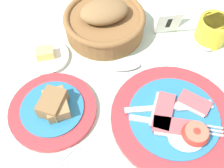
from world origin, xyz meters
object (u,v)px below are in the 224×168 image
(breakfast_plate, at_px, (176,120))
(bread_plate, at_px, (53,108))
(sugar_cup, at_px, (212,30))
(teaspoon_near_cup, at_px, (208,49))
(butter_dish, at_px, (46,56))
(bread_basket, at_px, (105,21))
(number_card, at_px, (167,20))
(teaspoon_by_saucer, at_px, (114,68))

(breakfast_plate, xyz_separation_m, bread_plate, (-0.25, 0.03, 0.00))
(sugar_cup, bearing_deg, bread_plate, -151.78)
(teaspoon_near_cup, bearing_deg, butter_dish, 58.34)
(breakfast_plate, distance_m, bread_plate, 0.26)
(bread_basket, relative_size, number_card, 2.80)
(sugar_cup, height_order, butter_dish, sugar_cup)
(bread_plate, relative_size, number_card, 2.51)
(sugar_cup, xyz_separation_m, teaspoon_by_saucer, (-0.24, -0.09, -0.03))
(butter_dish, bearing_deg, breakfast_plate, -31.41)
(teaspoon_by_saucer, bearing_deg, bread_basket, 92.69)
(bread_basket, xyz_separation_m, teaspoon_near_cup, (0.26, -0.07, -0.03))
(butter_dish, distance_m, teaspoon_near_cup, 0.40)
(butter_dish, xyz_separation_m, teaspoon_near_cup, (0.40, 0.02, -0.00))
(bread_basket, height_order, teaspoon_by_saucer, bread_basket)
(bread_basket, bearing_deg, bread_plate, -114.86)
(sugar_cup, distance_m, teaspoon_by_saucer, 0.26)
(teaspoon_near_cup, bearing_deg, sugar_cup, -48.24)
(bread_plate, relative_size, teaspoon_by_saucer, 0.95)
(bread_plate, relative_size, sugar_cup, 2.39)
(breakfast_plate, bearing_deg, teaspoon_near_cup, 59.91)
(bread_plate, relative_size, teaspoon_near_cup, 1.09)
(bread_basket, xyz_separation_m, number_card, (0.16, -0.00, 0.00))
(bread_plate, bearing_deg, teaspoon_near_cup, 24.21)
(bread_plate, relative_size, butter_dish, 1.68)
(bread_basket, distance_m, butter_dish, 0.17)
(butter_dish, relative_size, teaspoon_near_cup, 0.65)
(teaspoon_near_cup, bearing_deg, bread_basket, 40.48)
(sugar_cup, bearing_deg, butter_dish, -172.27)
(breakfast_plate, height_order, bread_plate, bread_plate)
(butter_dish, relative_size, number_card, 1.50)
(teaspoon_by_saucer, bearing_deg, breakfast_plate, -56.12)
(breakfast_plate, xyz_separation_m, teaspoon_by_saucer, (-0.12, 0.14, -0.01))
(bread_plate, bearing_deg, breakfast_plate, -6.67)
(bread_plate, height_order, bread_basket, bread_basket)
(butter_dish, height_order, number_card, number_card)
(bread_plate, xyz_separation_m, number_card, (0.27, 0.23, 0.02))
(number_card, relative_size, teaspoon_by_saucer, 0.38)
(butter_dish, distance_m, teaspoon_by_saucer, 0.17)
(number_card, distance_m, teaspoon_near_cup, 0.13)
(number_card, bearing_deg, teaspoon_near_cup, -42.12)
(breakfast_plate, height_order, number_card, number_card)
(bread_plate, height_order, teaspoon_near_cup, bread_plate)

